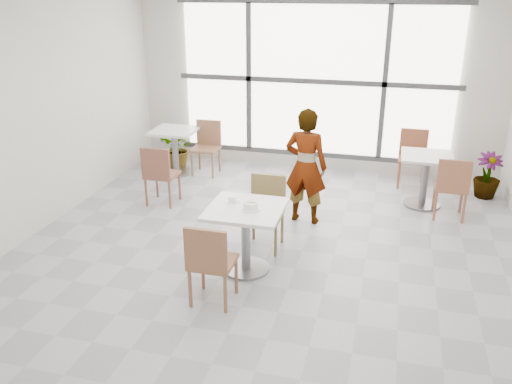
% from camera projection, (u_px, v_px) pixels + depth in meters
% --- Properties ---
extents(floor, '(7.00, 7.00, 0.00)m').
position_uv_depth(floor, '(263.00, 264.00, 6.03)').
color(floor, '#9E9EA5').
rests_on(floor, ground).
extents(wall_back, '(6.00, 0.00, 6.00)m').
position_uv_depth(wall_back, '(316.00, 80.00, 8.63)').
color(wall_back, silver).
rests_on(wall_back, ground).
extents(wall_front, '(6.00, 0.00, 6.00)m').
position_uv_depth(wall_front, '(71.00, 345.00, 2.33)').
color(wall_front, silver).
rests_on(wall_front, ground).
extents(wall_left, '(0.00, 7.00, 7.00)m').
position_uv_depth(wall_left, '(14.00, 119.00, 6.19)').
color(wall_left, silver).
rests_on(wall_left, ground).
extents(window, '(4.60, 0.07, 2.52)m').
position_uv_depth(window, '(315.00, 81.00, 8.57)').
color(window, white).
rests_on(window, ground).
extents(main_table, '(0.80, 0.80, 0.75)m').
position_uv_depth(main_table, '(246.00, 227.00, 5.74)').
color(main_table, white).
rests_on(main_table, ground).
extents(chair_near, '(0.42, 0.42, 0.87)m').
position_uv_depth(chair_near, '(210.00, 260.00, 5.10)').
color(chair_near, '#905D3F').
rests_on(chair_near, ground).
extents(chair_far, '(0.42, 0.42, 0.87)m').
position_uv_depth(chair_far, '(266.00, 207.00, 6.31)').
color(chair_far, olive).
rests_on(chair_far, ground).
extents(oatmeal_bowl, '(0.21, 0.21, 0.09)m').
position_uv_depth(oatmeal_bowl, '(251.00, 206.00, 5.59)').
color(oatmeal_bowl, white).
rests_on(oatmeal_bowl, main_table).
extents(coffee_cup, '(0.16, 0.13, 0.07)m').
position_uv_depth(coffee_cup, '(232.00, 199.00, 5.79)').
color(coffee_cup, white).
rests_on(coffee_cup, main_table).
extents(person, '(0.60, 0.43, 1.53)m').
position_uv_depth(person, '(306.00, 166.00, 6.88)').
color(person, black).
rests_on(person, ground).
extents(bg_table_left, '(0.70, 0.70, 0.75)m').
position_uv_depth(bg_table_left, '(175.00, 145.00, 8.75)').
color(bg_table_left, white).
rests_on(bg_table_left, ground).
extents(bg_table_right, '(0.70, 0.70, 0.75)m').
position_uv_depth(bg_table_right, '(425.00, 173.00, 7.47)').
color(bg_table_right, silver).
rests_on(bg_table_right, ground).
extents(bg_chair_left_near, '(0.42, 0.42, 0.87)m').
position_uv_depth(bg_chair_left_near, '(159.00, 172.00, 7.47)').
color(bg_chair_left_near, brown).
rests_on(bg_chair_left_near, ground).
extents(bg_chair_left_far, '(0.42, 0.42, 0.87)m').
position_uv_depth(bg_chair_left_far, '(207.00, 143.00, 8.80)').
color(bg_chair_left_far, '#956648').
rests_on(bg_chair_left_far, ground).
extents(bg_chair_right_near, '(0.42, 0.42, 0.87)m').
position_uv_depth(bg_chair_right_near, '(452.00, 184.00, 7.01)').
color(bg_chair_right_near, '#985B3F').
rests_on(bg_chair_right_near, ground).
extents(bg_chair_right_far, '(0.42, 0.42, 0.87)m').
position_uv_depth(bg_chair_right_far, '(413.00, 154.00, 8.26)').
color(bg_chair_right_far, '#975236').
rests_on(bg_chair_right_far, ground).
extents(plant_left, '(0.68, 0.61, 0.66)m').
position_uv_depth(plant_left, '(179.00, 148.00, 9.13)').
color(plant_left, '#578446').
rests_on(plant_left, ground).
extents(plant_right, '(0.43, 0.43, 0.68)m').
position_uv_depth(plant_right, '(487.00, 175.00, 7.81)').
color(plant_right, '#458A3C').
rests_on(plant_right, ground).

